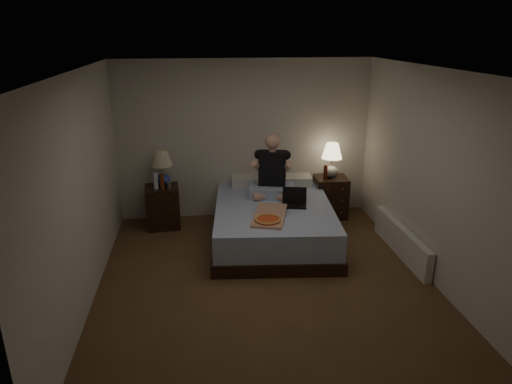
{
  "coord_description": "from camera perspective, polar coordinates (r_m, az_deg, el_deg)",
  "views": [
    {
      "loc": [
        -0.76,
        -4.79,
        2.89
      ],
      "look_at": [
        0.0,
        0.9,
        0.85
      ],
      "focal_mm": 32.0,
      "sensor_mm": 36.0,
      "label": 1
    }
  ],
  "objects": [
    {
      "name": "bed",
      "position": [
        6.61,
        2.18,
        -3.78
      ],
      "size": [
        1.84,
        2.33,
        0.55
      ],
      "primitive_type": "cube",
      "rotation": [
        0.0,
        0.0,
        -0.1
      ],
      "color": "#5F7DBE",
      "rests_on": "floor"
    },
    {
      "name": "wall_back",
      "position": [
        7.26,
        -1.42,
        6.52
      ],
      "size": [
        4.0,
        0.0,
        2.5
      ],
      "primitive_type": "cube",
      "rotation": [
        1.57,
        0.0,
        0.0
      ],
      "color": "beige",
      "rests_on": "ground"
    },
    {
      "name": "wall_front",
      "position": [
        3.11,
        7.88,
        -12.42
      ],
      "size": [
        4.0,
        0.0,
        2.5
      ],
      "primitive_type": "cube",
      "rotation": [
        -1.57,
        0.0,
        0.0
      ],
      "color": "beige",
      "rests_on": "ground"
    },
    {
      "name": "water_bottle",
      "position": [
        6.95,
        -12.42,
        1.37
      ],
      "size": [
        0.07,
        0.07,
        0.25
      ],
      "primitive_type": "cylinder",
      "color": "silver",
      "rests_on": "nightstand_left"
    },
    {
      "name": "soda_can",
      "position": [
        6.95,
        -10.82,
        0.84
      ],
      "size": [
        0.07,
        0.07,
        0.1
      ],
      "primitive_type": "cylinder",
      "color": "#A4A4A0",
      "rests_on": "nightstand_left"
    },
    {
      "name": "wall_right",
      "position": [
        5.76,
        21.4,
        1.66
      ],
      "size": [
        0.0,
        4.5,
        2.5
      ],
      "primitive_type": "cube",
      "rotation": [
        1.57,
        0.0,
        -1.57
      ],
      "color": "beige",
      "rests_on": "ground"
    },
    {
      "name": "lamp_left",
      "position": [
        7.02,
        -11.63,
        2.95
      ],
      "size": [
        0.4,
        0.4,
        0.56
      ],
      "primitive_type": null,
      "rotation": [
        0.0,
        0.0,
        0.32
      ],
      "color": "navy",
      "rests_on": "nightstand_left"
    },
    {
      "name": "pizza_box",
      "position": [
        5.87,
        1.48,
        -3.54
      ],
      "size": [
        0.6,
        0.84,
        0.08
      ],
      "primitive_type": null,
      "rotation": [
        0.0,
        0.0,
        -0.29
      ],
      "color": "tan",
      "rests_on": "bed"
    },
    {
      "name": "ceiling",
      "position": [
        4.86,
        1.45,
        14.97
      ],
      "size": [
        4.0,
        4.5,
        0.0
      ],
      "primitive_type": "cube",
      "rotation": [
        3.14,
        0.0,
        0.0
      ],
      "color": "white",
      "rests_on": "ground"
    },
    {
      "name": "nightstand_right",
      "position": [
        7.51,
        9.28,
        -0.61
      ],
      "size": [
        0.53,
        0.49,
        0.66
      ],
      "primitive_type": "cube",
      "rotation": [
        0.0,
        0.0,
        -0.06
      ],
      "color": "black",
      "rests_on": "floor"
    },
    {
      "name": "beer_bottle_right",
      "position": [
        7.27,
        8.68,
        2.46
      ],
      "size": [
        0.06,
        0.06,
        0.23
      ],
      "primitive_type": "cylinder",
      "color": "#53170B",
      "rests_on": "nightstand_right"
    },
    {
      "name": "person",
      "position": [
        6.71,
        2.03,
        3.28
      ],
      "size": [
        0.76,
        0.65,
        0.93
      ],
      "primitive_type": null,
      "rotation": [
        0.0,
        0.0,
        -0.22
      ],
      "color": "black",
      "rests_on": "bed"
    },
    {
      "name": "beer_bottle_left",
      "position": [
        6.92,
        -11.64,
        1.26
      ],
      "size": [
        0.06,
        0.06,
        0.23
      ],
      "primitive_type": "cylinder",
      "color": "#602D0D",
      "rests_on": "nightstand_left"
    },
    {
      "name": "wall_left",
      "position": [
        5.21,
        -20.96,
        -0.12
      ],
      "size": [
        0.0,
        4.5,
        2.5
      ],
      "primitive_type": "cube",
      "rotation": [
        1.57,
        0.0,
        1.57
      ],
      "color": "beige",
      "rests_on": "ground"
    },
    {
      "name": "nightstand_left",
      "position": [
        7.16,
        -11.55,
        -1.83
      ],
      "size": [
        0.53,
        0.48,
        0.65
      ],
      "primitive_type": "cube",
      "rotation": [
        0.0,
        0.0,
        0.06
      ],
      "color": "black",
      "rests_on": "floor"
    },
    {
      "name": "radiator",
      "position": [
        6.51,
        17.68,
        -5.83
      ],
      "size": [
        0.1,
        1.6,
        0.4
      ],
      "primitive_type": "cube",
      "color": "silver",
      "rests_on": "floor"
    },
    {
      "name": "lamp_right",
      "position": [
        7.33,
        9.42,
        3.9
      ],
      "size": [
        0.33,
        0.33,
        0.56
      ],
      "primitive_type": null,
      "rotation": [
        0.0,
        0.0,
        -0.04
      ],
      "color": "gray",
      "rests_on": "nightstand_right"
    },
    {
      "name": "laptop",
      "position": [
        6.42,
        4.82,
        -0.78
      ],
      "size": [
        0.39,
        0.35,
        0.24
      ],
      "primitive_type": null,
      "rotation": [
        0.0,
        0.0,
        -0.22
      ],
      "color": "black",
      "rests_on": "bed"
    },
    {
      "name": "floor",
      "position": [
        5.64,
        1.23,
        -11.24
      ],
      "size": [
        4.0,
        4.5,
        0.0
      ],
      "primitive_type": "cube",
      "color": "brown",
      "rests_on": "ground"
    }
  ]
}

